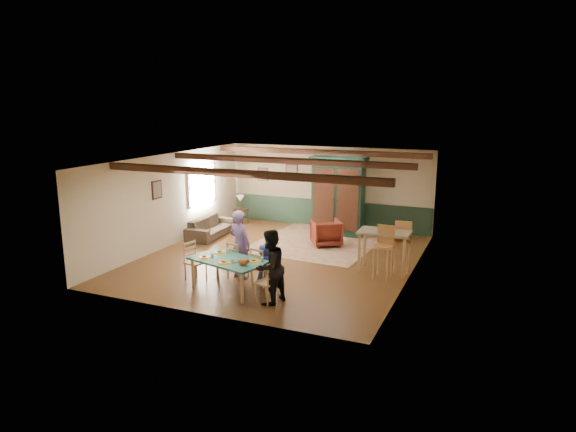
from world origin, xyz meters
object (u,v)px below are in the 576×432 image
at_px(dining_chair_far_right, 262,267).
at_px(armoire, 338,196).
at_px(person_man, 240,244).
at_px(sofa, 211,227).
at_px(armchair, 326,233).
at_px(bar_stool_left, 383,253).
at_px(person_child, 264,265).
at_px(person_woman, 270,267).
at_px(dining_chair_end_right, 267,281).
at_px(bar_stool_right, 402,247).
at_px(dining_chair_end_left, 195,261).
at_px(dining_chair_far_left, 238,260).
at_px(table_lamp, 240,202).
at_px(dining_table, 229,275).
at_px(counter_table, 384,251).
at_px(cat, 243,261).

height_order(dining_chair_far_right, armoire, armoire).
distance_m(person_man, sofa, 4.19).
bearing_deg(armchair, bar_stool_left, 101.40).
bearing_deg(person_child, bar_stool_left, -132.63).
bearing_deg(armoire, person_woman, -88.38).
bearing_deg(person_child, dining_chair_end_right, 133.15).
relative_size(dining_chair_end_right, armoire, 0.37).
relative_size(person_man, person_woman, 1.05).
bearing_deg(sofa, armchair, -87.59).
bearing_deg(sofa, person_child, -137.25).
relative_size(armoire, bar_stool_right, 2.01).
bearing_deg(person_child, armoire, -76.43).
bearing_deg(dining_chair_end_left, armoire, -2.99).
relative_size(dining_chair_far_left, dining_chair_end_left, 1.00).
bearing_deg(armoire, dining_chair_far_right, -94.40).
height_order(armoire, sofa, armoire).
height_order(table_lamp, bar_stool_right, bar_stool_right).
height_order(armchair, sofa, armchair).
xyz_separation_m(person_woman, table_lamp, (-3.94, 6.05, -0.02)).
height_order(dining_chair_end_left, dining_chair_end_right, same).
relative_size(dining_table, armoire, 0.70).
distance_m(dining_chair_far_right, person_man, 0.86).
bearing_deg(dining_chair_end_right, sofa, -121.81).
relative_size(person_man, counter_table, 1.33).
height_order(person_man, bar_stool_left, person_man).
bearing_deg(bar_stool_right, person_child, -146.36).
distance_m(sofa, bar_stool_left, 6.16).
distance_m(dining_chair_end_left, counter_table, 4.60).
xyz_separation_m(person_child, cat, (-0.09, -0.87, 0.33)).
distance_m(cat, armchair, 4.62).
relative_size(armoire, sofa, 1.23).
xyz_separation_m(bar_stool_left, bar_stool_right, (0.32, 0.71, -0.02)).
distance_m(armchair, bar_stool_left, 3.10).
bearing_deg(sofa, dining_chair_far_left, -143.21).
height_order(sofa, bar_stool_right, bar_stool_right).
height_order(dining_table, bar_stool_right, bar_stool_right).
xyz_separation_m(armoire, bar_stool_right, (2.57, -2.87, -0.62)).
bearing_deg(cat, sofa, 144.08).
bearing_deg(person_man, armoire, -85.11).
xyz_separation_m(dining_table, person_man, (-0.17, 0.84, 0.47)).
bearing_deg(dining_table, sofa, 126.11).
height_order(dining_chair_end_right, person_child, person_child).
distance_m(dining_chair_end_right, armchair, 4.65).
distance_m(table_lamp, bar_stool_left, 6.77).
height_order(bar_stool_left, bar_stool_right, bar_stool_left).
xyz_separation_m(dining_table, person_child, (0.57, 0.64, 0.12)).
relative_size(person_man, cat, 4.79).
xyz_separation_m(armoire, sofa, (-3.62, -1.76, -0.95)).
relative_size(armoire, counter_table, 1.99).
distance_m(person_woman, sofa, 5.93).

